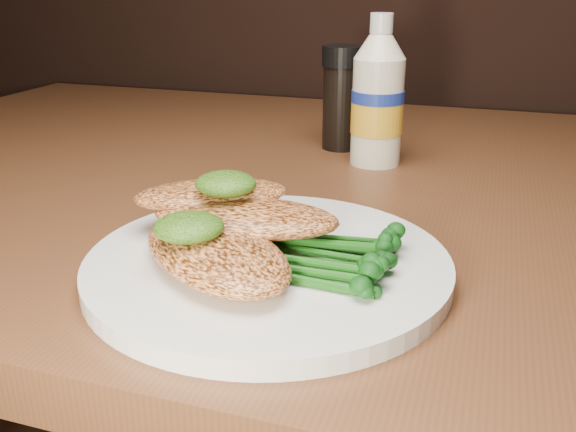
% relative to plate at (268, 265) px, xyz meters
% --- Properties ---
extents(plate, '(0.26, 0.26, 0.01)m').
position_rel_plate_xyz_m(plate, '(0.00, 0.00, 0.00)').
color(plate, white).
rests_on(plate, dining_table).
extents(chicken_front, '(0.16, 0.15, 0.02)m').
position_rel_plate_xyz_m(chicken_front, '(-0.03, -0.03, 0.02)').
color(chicken_front, '#F38D4D').
rests_on(chicken_front, plate).
extents(chicken_mid, '(0.15, 0.08, 0.02)m').
position_rel_plate_xyz_m(chicken_mid, '(-0.02, 0.02, 0.03)').
color(chicken_mid, '#F38D4D').
rests_on(chicken_mid, plate).
extents(chicken_back, '(0.14, 0.11, 0.02)m').
position_rel_plate_xyz_m(chicken_back, '(-0.06, 0.04, 0.03)').
color(chicken_back, '#F38D4D').
rests_on(chicken_back, plate).
extents(pesto_front, '(0.06, 0.06, 0.02)m').
position_rel_plate_xyz_m(pesto_front, '(-0.04, -0.03, 0.04)').
color(pesto_front, black).
rests_on(pesto_front, chicken_front).
extents(pesto_back, '(0.05, 0.05, 0.02)m').
position_rel_plate_xyz_m(pesto_back, '(-0.04, 0.03, 0.05)').
color(pesto_back, black).
rests_on(pesto_back, chicken_back).
extents(broccolini_bundle, '(0.14, 0.12, 0.02)m').
position_rel_plate_xyz_m(broccolini_bundle, '(0.04, -0.00, 0.02)').
color(broccolini_bundle, '#165211').
rests_on(broccolini_bundle, plate).
extents(mayo_bottle, '(0.06, 0.06, 0.16)m').
position_rel_plate_xyz_m(mayo_bottle, '(0.02, 0.30, 0.07)').
color(mayo_bottle, '#F1EDCC').
rests_on(mayo_bottle, dining_table).
extents(pepper_grinder, '(0.06, 0.06, 0.12)m').
position_rel_plate_xyz_m(pepper_grinder, '(-0.03, 0.35, 0.05)').
color(pepper_grinder, black).
rests_on(pepper_grinder, dining_table).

